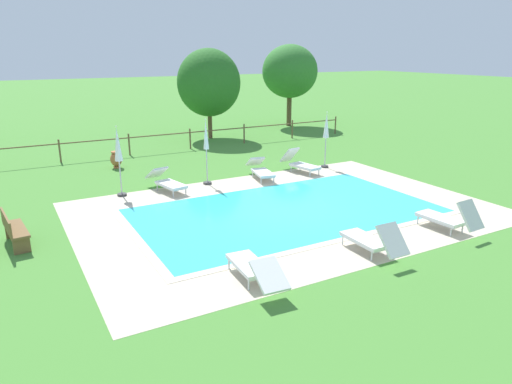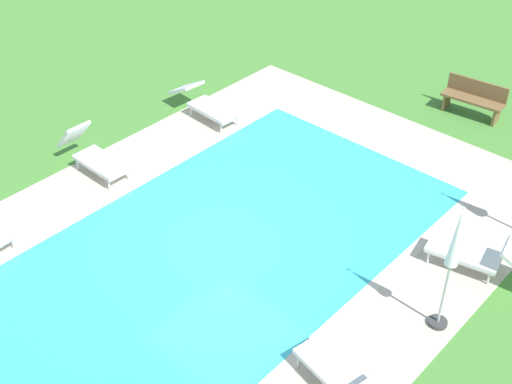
# 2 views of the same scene
# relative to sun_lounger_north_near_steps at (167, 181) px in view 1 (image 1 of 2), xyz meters

# --- Properties ---
(ground_plane) EXTENTS (160.00, 160.00, 0.00)m
(ground_plane) POSITION_rel_sun_lounger_north_near_steps_xyz_m (2.58, -3.90, -0.37)
(ground_plane) COLOR #478433
(pool_deck_paving) EXTENTS (12.75, 8.75, 0.01)m
(pool_deck_paving) POSITION_rel_sun_lounger_north_near_steps_xyz_m (2.58, -3.90, -0.36)
(pool_deck_paving) COLOR beige
(pool_deck_paving) RESTS_ON ground
(swimming_pool_water) EXTENTS (9.28, 5.28, 0.01)m
(swimming_pool_water) POSITION_rel_sun_lounger_north_near_steps_xyz_m (2.58, -3.90, -0.36)
(swimming_pool_water) COLOR #38C6D1
(swimming_pool_water) RESTS_ON ground
(pool_coping_rim) EXTENTS (9.76, 5.76, 0.01)m
(pool_coping_rim) POSITION_rel_sun_lounger_north_near_steps_xyz_m (2.58, -3.90, -0.36)
(pool_coping_rim) COLOR beige
(pool_coping_rim) RESTS_ON ground
(sun_lounger_north_near_steps) EXTENTS (0.99, 2.10, 0.80)m
(sun_lounger_north_near_steps) POSITION_rel_sun_lounger_north_near_steps_xyz_m (0.00, 0.00, 0.00)
(sun_lounger_north_near_steps) COLOR white
(sun_lounger_north_near_steps) RESTS_ON ground
(sun_lounger_north_mid) EXTENTS (0.73, 2.09, 0.74)m
(sun_lounger_north_mid) POSITION_rel_sun_lounger_north_near_steps_xyz_m (-0.60, -7.61, -0.01)
(sun_lounger_north_mid) COLOR white
(sun_lounger_north_mid) RESTS_ON ground
(sun_lounger_north_far) EXTENTS (0.91, 1.97, 0.95)m
(sun_lounger_north_far) POSITION_rel_sun_lounger_north_near_steps_xyz_m (5.75, -0.06, 0.02)
(sun_lounger_north_far) COLOR white
(sun_lounger_north_far) RESTS_ON ground
(sun_lounger_north_end) EXTENTS (1.00, 2.11, 0.78)m
(sun_lounger_north_end) POSITION_rel_sun_lounger_north_near_steps_xyz_m (3.80, -0.14, -0.00)
(sun_lounger_north_end) COLOR white
(sun_lounger_north_end) RESTS_ON ground
(sun_lounger_south_mid) EXTENTS (0.62, 1.89, 0.97)m
(sun_lounger_south_mid) POSITION_rel_sun_lounger_north_near_steps_xyz_m (2.64, -7.75, 0.02)
(sun_lounger_south_mid) COLOR white
(sun_lounger_south_mid) RESTS_ON ground
(sun_lounger_south_end) EXTENTS (0.71, 1.84, 1.02)m
(sun_lounger_south_end) POSITION_rel_sun_lounger_north_near_steps_xyz_m (5.59, -7.59, 0.03)
(sun_lounger_south_end) COLOR white
(sun_lounger_south_end) RESTS_ON ground
(patio_umbrella_closed_row_west) EXTENTS (0.32, 0.32, 2.46)m
(patio_umbrella_closed_row_west) POSITION_rel_sun_lounger_north_near_steps_xyz_m (-1.57, 0.21, 1.29)
(patio_umbrella_closed_row_west) COLOR #383838
(patio_umbrella_closed_row_west) RESTS_ON ground
(patio_umbrella_closed_row_mid_west) EXTENTS (0.32, 0.32, 2.47)m
(patio_umbrella_closed_row_mid_west) POSITION_rel_sun_lounger_north_near_steps_xyz_m (1.63, 0.14, 1.21)
(patio_umbrella_closed_row_mid_west) COLOR #383838
(patio_umbrella_closed_row_mid_west) RESTS_ON ground
(patio_umbrella_closed_row_centre) EXTENTS (0.32, 0.32, 2.41)m
(patio_umbrella_closed_row_centre) POSITION_rel_sun_lounger_north_near_steps_xyz_m (7.14, 0.11, 1.25)
(patio_umbrella_closed_row_centre) COLOR #383838
(patio_umbrella_closed_row_centre) RESTS_ON ground
(wooden_bench_lawn_side) EXTENTS (0.59, 1.54, 0.87)m
(wooden_bench_lawn_side) POSITION_rel_sun_lounger_north_near_steps_xyz_m (-5.06, -2.82, 0.10)
(wooden_bench_lawn_side) COLOR brown
(wooden_bench_lawn_side) RESTS_ON ground
(terracotta_urn_near_fence) EXTENTS (0.50, 0.50, 0.73)m
(terracotta_urn_near_fence) POSITION_rel_sun_lounger_north_near_steps_xyz_m (-0.78, 4.39, 0.02)
(terracotta_urn_near_fence) COLOR #B7663D
(terracotta_urn_near_fence) RESTS_ON ground
(perimeter_fence) EXTENTS (22.00, 0.08, 1.05)m
(perimeter_fence) POSITION_rel_sun_lounger_north_near_steps_xyz_m (1.95, 6.69, 0.32)
(perimeter_fence) COLOR brown
(perimeter_fence) RESTS_ON ground
(tree_far_west) EXTENTS (3.62, 3.62, 5.28)m
(tree_far_west) POSITION_rel_sun_lounger_north_near_steps_xyz_m (12.21, 10.79, 3.18)
(tree_far_west) COLOR brown
(tree_far_west) RESTS_ON ground
(tree_centre) EXTENTS (3.55, 3.55, 5.01)m
(tree_centre) POSITION_rel_sun_lounger_north_near_steps_xyz_m (5.67, 9.04, 2.77)
(tree_centre) COLOR brown
(tree_centre) RESTS_ON ground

